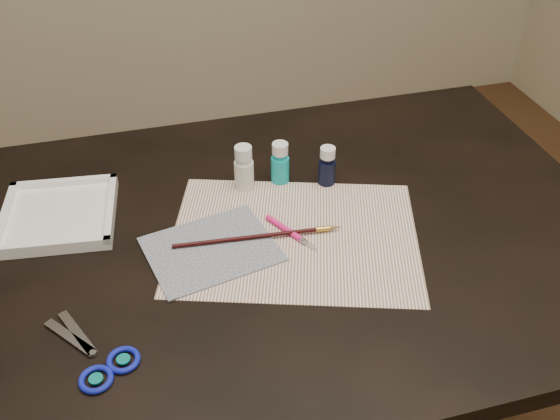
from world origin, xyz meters
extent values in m
cube|color=black|center=(0.00, 0.00, 0.38)|extent=(1.30, 0.90, 0.75)
cube|color=white|center=(0.02, -0.02, 0.75)|extent=(0.54, 0.47, 0.00)
cube|color=black|center=(-0.14, -0.02, 0.75)|extent=(0.26, 0.22, 0.00)
cylinder|color=silver|center=(-0.03, 0.16, 0.80)|extent=(0.05, 0.05, 0.10)
cylinder|color=#0FA8AC|center=(0.04, 0.16, 0.80)|extent=(0.05, 0.05, 0.09)
cylinder|color=black|center=(0.13, 0.13, 0.79)|extent=(0.04, 0.04, 0.09)
cube|color=white|center=(-0.40, 0.14, 0.76)|extent=(0.23, 0.23, 0.03)
camera|label=1|loc=(-0.24, -0.87, 1.50)|focal=40.00mm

